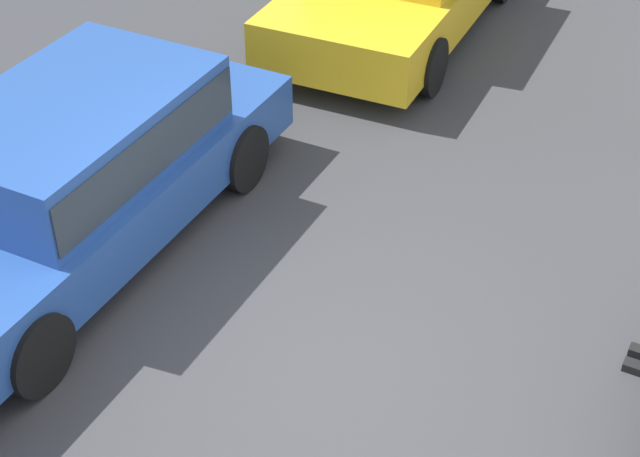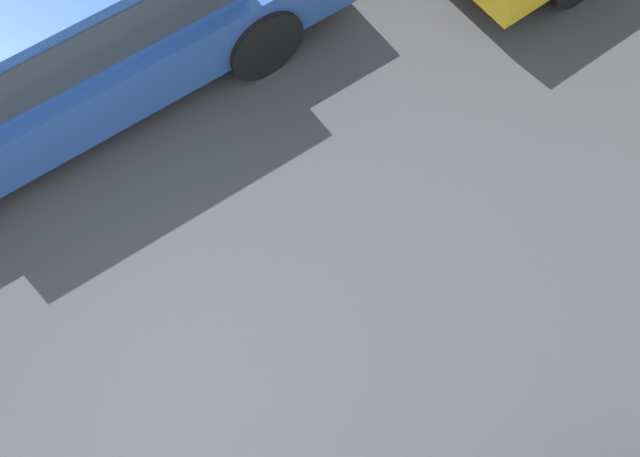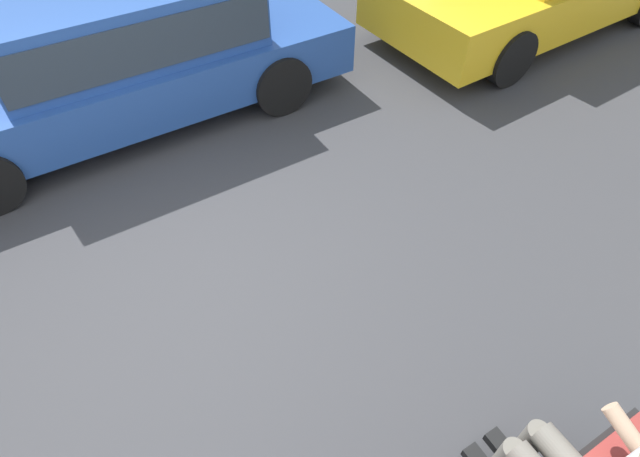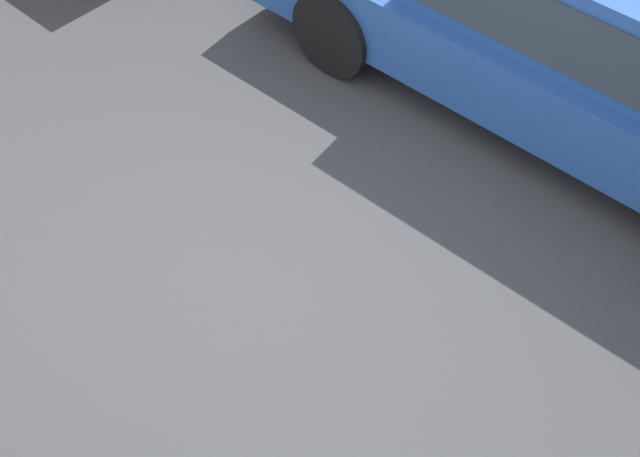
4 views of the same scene
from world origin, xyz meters
name	(u,v)px [view 2 (image 2 of 4)]	position (x,y,z in m)	size (l,w,h in m)	color
ground_plane	(172,342)	(0.00, 0.00, 0.00)	(60.00, 60.00, 0.00)	#38383A
parked_car_mid	(38,15)	(-0.42, -2.40, 0.76)	(4.70, 1.88, 1.37)	#23478E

